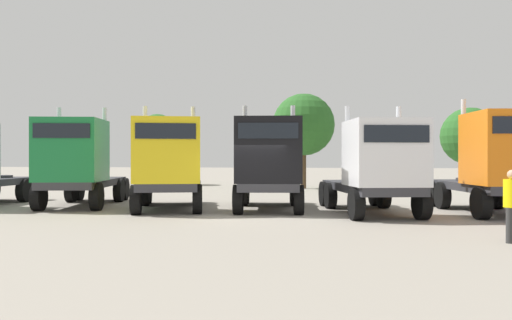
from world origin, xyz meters
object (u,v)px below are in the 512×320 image
object	(u,v)px
semi_truck_orange	(499,162)
semi_truck_black	(269,163)
visitor_in_hivis	(512,200)
semi_truck_yellow	(168,163)
semi_truck_green	(77,162)
semi_truck_white	(378,167)

from	to	relation	value
semi_truck_orange	semi_truck_black	bearing A→B (deg)	-99.62
semi_truck_black	visitor_in_hivis	world-z (taller)	semi_truck_black
semi_truck_black	semi_truck_orange	distance (m)	8.24
semi_truck_yellow	semi_truck_orange	bearing A→B (deg)	75.16
semi_truck_orange	visitor_in_hivis	xyz separation A→B (m)	(-1.42, -6.06, -0.89)
semi_truck_yellow	semi_truck_green	bearing A→B (deg)	-114.98
semi_truck_yellow	visitor_in_hivis	world-z (taller)	semi_truck_yellow
semi_truck_yellow	visitor_in_hivis	size ratio (longest dim) A/B	3.62
semi_truck_green	visitor_in_hivis	xyz separation A→B (m)	(14.80, -6.17, -0.87)
semi_truck_white	semi_truck_orange	xyz separation A→B (m)	(4.22, 0.76, 0.16)
semi_truck_green	semi_truck_black	world-z (taller)	semi_truck_green
semi_truck_black	visitor_in_hivis	xyz separation A→B (m)	(6.82, -6.14, -0.83)
semi_truck_green	semi_truck_black	bearing A→B (deg)	76.78
semi_truck_green	semi_truck_orange	distance (m)	16.22
semi_truck_yellow	semi_truck_white	size ratio (longest dim) A/B	0.94
semi_truck_green	semi_truck_white	bearing A→B (deg)	72.85
semi_truck_green	semi_truck_black	xyz separation A→B (m)	(7.97, -0.03, -0.04)
semi_truck_orange	visitor_in_hivis	bearing A→B (deg)	-22.30
semi_truck_yellow	semi_truck_white	xyz separation A→B (m)	(7.86, -0.30, -0.12)
visitor_in_hivis	semi_truck_yellow	bearing A→B (deg)	14.23
semi_truck_black	semi_truck_orange	world-z (taller)	semi_truck_orange
semi_truck_white	visitor_in_hivis	bearing A→B (deg)	14.08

